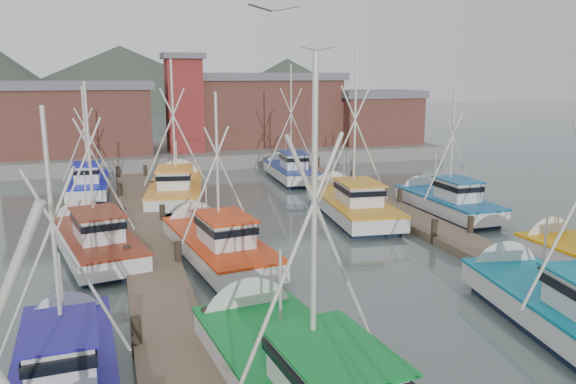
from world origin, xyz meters
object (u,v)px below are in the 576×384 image
object	(u,v)px
boat_4	(298,377)
boat_12	(177,188)
boat_8	(214,243)
lookout_tower	(184,102)

from	to	relation	value
boat_4	boat_12	world-z (taller)	boat_12
boat_12	boat_8	bearing A→B (deg)	-79.86
boat_4	boat_12	size ratio (longest dim) A/B	0.98
lookout_tower	boat_4	bearing A→B (deg)	-93.50
lookout_tower	boat_12	size ratio (longest dim) A/B	0.81
boat_4	lookout_tower	bearing A→B (deg)	80.26
boat_8	lookout_tower	bearing A→B (deg)	77.39
boat_8	boat_12	xyz separation A→B (m)	(-0.13, 12.96, 0.01)
lookout_tower	boat_4	world-z (taller)	lookout_tower
boat_4	boat_8	distance (m)	11.65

